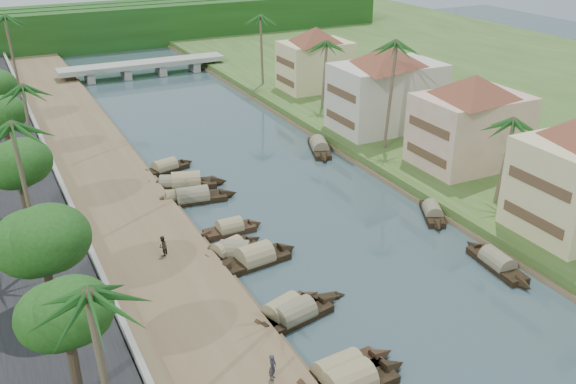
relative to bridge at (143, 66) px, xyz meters
name	(u,v)px	position (x,y,z in m)	size (l,w,h in m)	color
ground	(385,278)	(0.00, -72.00, -1.72)	(220.00, 220.00, 0.00)	#32464C
left_bank	(121,213)	(-16.00, -52.00, -1.32)	(10.00, 180.00, 0.80)	brown
right_bank	(424,152)	(19.00, -52.00, -1.12)	(16.00, 180.00, 1.20)	#304B1E
road	(24,229)	(-24.50, -52.00, -1.02)	(8.00, 180.00, 1.40)	black
retaining_wall	(74,213)	(-20.20, -52.00, -0.37)	(0.40, 180.00, 1.10)	gray
treeline	(106,26)	(0.00, 28.00, 2.28)	(120.00, 14.00, 8.00)	#1A3B10
bridge	(143,66)	(0.00, 0.00, 0.00)	(28.00, 4.00, 2.40)	gray
building_mid	(471,119)	(19.99, -58.00, 4.41)	(14.11, 14.11, 9.70)	beige
building_far	(387,87)	(18.99, -44.00, 4.66)	(15.59, 15.59, 10.20)	beige
building_distant	(315,58)	(19.99, -24.00, 4.16)	(12.62, 12.62, 9.20)	#D0BB8B
sampan_2	(339,372)	(-9.17, -80.31, -1.30)	(8.85, 2.51, 2.29)	black
sampan_3	(294,316)	(-8.90, -73.79, -1.31)	(8.40, 3.32, 2.22)	black
sampan_4	(283,312)	(-9.45, -73.03, -1.31)	(7.87, 4.13, 2.21)	black
sampan_5	(255,259)	(-8.20, -65.32, -1.30)	(8.29, 2.98, 2.55)	black
sampan_6	(235,252)	(-9.26, -63.61, -1.31)	(6.92, 4.85, 2.12)	black
sampan_7	(228,251)	(-9.65, -63.06, -1.31)	(7.46, 3.65, 1.99)	black
sampan_8	(230,229)	(-8.09, -59.52, -1.31)	(6.41, 1.79, 2.02)	black
sampan_9	(192,198)	(-8.96, -51.80, -1.30)	(9.46, 2.99, 2.33)	black
sampan_10	(178,199)	(-10.27, -51.23, -1.32)	(6.85, 2.66, 1.90)	black
sampan_11	(186,183)	(-8.32, -47.98, -1.30)	(8.85, 4.25, 2.45)	black
sampan_12	(174,185)	(-9.54, -47.74, -1.31)	(8.23, 4.93, 2.02)	black
sampan_13	(165,168)	(-9.09, -43.02, -1.31)	(7.47, 3.35, 2.03)	black
sampan_14	(497,263)	(8.98, -74.67, -1.31)	(2.26, 8.41, 2.04)	black
sampan_15	(432,213)	(10.16, -64.93, -1.32)	(4.43, 6.83, 1.91)	black
sampan_16	(319,147)	(9.21, -44.83, -1.31)	(4.72, 9.23, 2.24)	black
canoe_1	(318,299)	(-6.14, -72.24, -1.62)	(4.44, 1.53, 0.71)	black
canoe_2	(184,199)	(-9.51, -50.89, -1.62)	(4.63, 2.94, 0.71)	black
palm_1	(508,123)	(16.00, -66.96, 7.22)	(3.20, 3.20, 9.45)	brown
palm_2	(392,46)	(15.00, -50.02, 11.15)	(3.20, 3.20, 13.54)	brown
palm_3	(324,44)	(16.00, -33.47, 8.24)	(3.20, 3.20, 10.52)	brown
palm_4	(95,295)	(-23.00, -81.89, 9.37)	(3.20, 3.20, 11.48)	brown
palm_5	(16,128)	(-24.00, -59.86, 10.66)	(3.20, 3.20, 12.82)	brown
palm_6	(22,89)	(-22.00, -40.66, 8.58)	(3.20, 3.20, 10.66)	brown
palm_7	(261,18)	(14.00, -18.01, 9.50)	(3.20, 3.20, 11.83)	brown
palm_8	(7,19)	(-20.50, -10.53, 10.81)	(3.20, 3.20, 12.98)	brown
tree_1	(65,315)	(-24.00, -76.67, 5.35)	(4.39, 4.39, 7.60)	#483629
tree_2	(42,241)	(-24.00, -66.86, 4.96)	(5.45, 5.45, 7.60)	#483629
tree_3	(18,165)	(-24.00, -51.59, 4.89)	(4.92, 4.92, 7.32)	#483629
tree_4	(3,115)	(-24.00, -35.83, 4.80)	(4.42, 4.42, 7.04)	#483629
tree_6	(417,82)	(24.00, -43.34, 4.49)	(4.85, 4.85, 7.09)	#483629
person_near	(273,367)	(-13.26, -79.43, -0.04)	(0.64, 0.42, 1.76)	#2E2B34
person_far	(163,246)	(-14.88, -62.05, -0.07)	(0.83, 0.65, 1.71)	#303022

